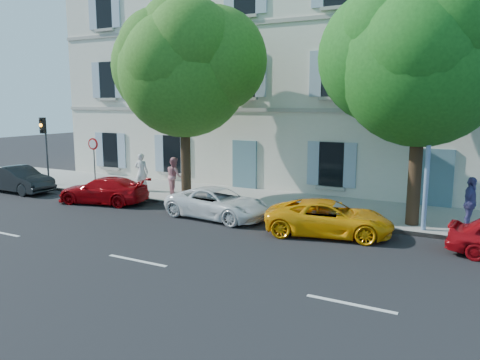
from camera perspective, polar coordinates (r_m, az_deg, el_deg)
The scene contains 16 objects.
ground at distance 16.61m, azimuth -3.39°, elevation -5.77°, with size 90.00×90.00×0.00m, color black.
sidewalk at distance 20.41m, azimuth 3.17°, elevation -2.66°, with size 36.00×4.50×0.15m, color #A09E96.
kerb at distance 18.51m, azimuth 0.31°, elevation -3.90°, with size 36.00×0.16×0.16m, color #9E998E.
building at distance 25.33m, azimuth 8.96°, elevation 13.09°, with size 28.00×7.00×12.00m, color silver.
car_dark_sedan at distance 25.21m, azimuth -25.40°, elevation 0.07°, with size 1.36×3.89×1.28m, color black.
car_red_coupe at distance 21.15m, azimuth -16.32°, elevation -1.21°, with size 1.62×3.98×1.15m, color #9E0409.
car_white_coupe at distance 17.77m, azimuth -2.74°, elevation -2.85°, with size 1.90×4.12×1.14m, color white.
car_yellow_supercar at distance 15.78m, azimuth 10.80°, elevation -4.58°, with size 1.92×4.16×1.16m, color #F6A10A.
tree_left at distance 20.20m, azimuth -6.84°, elevation 12.86°, with size 5.44×5.44×8.43m.
tree_right at distance 16.98m, azimuth 21.27°, elevation 13.03°, with size 5.52×5.52×8.50m.
traffic_light at distance 25.90m, azimuth -22.76°, elevation 4.94°, with size 0.28×0.39×3.44m.
road_sign at distance 23.89m, azimuth -17.41°, elevation 3.25°, with size 0.58×0.10×2.49m.
street_lamp at distance 16.18m, azimuth 22.31°, elevation 9.52°, with size 0.40×1.68×7.81m.
pedestrian_a at distance 22.76m, azimuth -11.92°, elevation 0.94°, with size 0.66×0.44×1.82m, color silver.
pedestrian_b at distance 21.68m, azimuth -8.00°, elevation 0.51°, with size 0.84×0.65×1.73m, color #C37D87.
pedestrian_c at distance 17.31m, azimuth 26.25°, elevation -2.58°, with size 1.04×0.43×1.78m, color #484681.
Camera 1 is at (8.42, -13.64, 4.38)m, focal length 35.00 mm.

